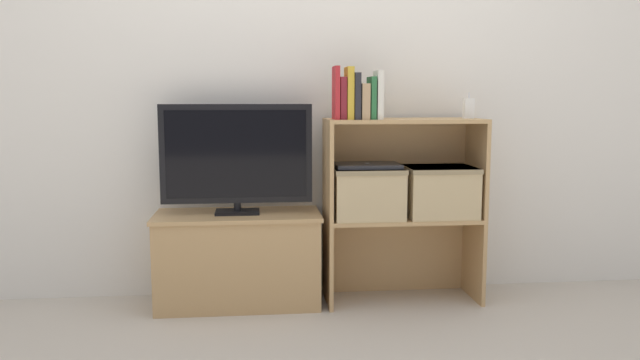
# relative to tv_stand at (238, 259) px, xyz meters

# --- Properties ---
(ground_plane) EXTENTS (16.00, 16.00, 0.00)m
(ground_plane) POSITION_rel_tv_stand_xyz_m (0.42, -0.18, -0.24)
(ground_plane) COLOR #BCB2A3
(wall_back) EXTENTS (10.00, 0.05, 2.40)m
(wall_back) POSITION_rel_tv_stand_xyz_m (0.42, 0.22, 0.96)
(wall_back) COLOR silver
(wall_back) RESTS_ON ground_plane
(tv_stand) EXTENTS (0.83, 0.38, 0.47)m
(tv_stand) POSITION_rel_tv_stand_xyz_m (0.00, 0.00, 0.00)
(tv_stand) COLOR tan
(tv_stand) RESTS_ON ground_plane
(tv) EXTENTS (0.75, 0.14, 0.55)m
(tv) POSITION_rel_tv_stand_xyz_m (0.00, -0.00, 0.53)
(tv) COLOR black
(tv) RESTS_ON tv_stand
(bookshelf_lower_tier) EXTENTS (0.79, 0.34, 0.44)m
(bookshelf_lower_tier) POSITION_rel_tv_stand_xyz_m (0.84, 0.05, 0.05)
(bookshelf_lower_tier) COLOR tan
(bookshelf_lower_tier) RESTS_ON ground_plane
(bookshelf_upper_tier) EXTENTS (0.79, 0.34, 0.50)m
(bookshelf_upper_tier) POSITION_rel_tv_stand_xyz_m (0.84, 0.05, 0.52)
(bookshelf_upper_tier) COLOR tan
(bookshelf_upper_tier) RESTS_ON bookshelf_lower_tier
(book_crimson) EXTENTS (0.02, 0.14, 0.26)m
(book_crimson) POSITION_rel_tv_stand_xyz_m (0.49, -0.08, 0.84)
(book_crimson) COLOR #B22328
(book_crimson) RESTS_ON bookshelf_upper_tier
(book_maroon) EXTENTS (0.03, 0.12, 0.20)m
(book_maroon) POSITION_rel_tv_stand_xyz_m (0.52, -0.08, 0.81)
(book_maroon) COLOR maroon
(book_maroon) RESTS_ON bookshelf_upper_tier
(book_mustard) EXTENTS (0.03, 0.14, 0.25)m
(book_mustard) POSITION_rel_tv_stand_xyz_m (0.55, -0.08, 0.83)
(book_mustard) COLOR gold
(book_mustard) RESTS_ON bookshelf_upper_tier
(book_charcoal) EXTENTS (0.03, 0.16, 0.22)m
(book_charcoal) POSITION_rel_tv_stand_xyz_m (0.59, -0.08, 0.82)
(book_charcoal) COLOR #232328
(book_charcoal) RESTS_ON bookshelf_upper_tier
(book_tan) EXTENTS (0.04, 0.15, 0.17)m
(book_tan) POSITION_rel_tv_stand_xyz_m (0.62, -0.08, 0.79)
(book_tan) COLOR tan
(book_tan) RESTS_ON bookshelf_upper_tier
(book_forest) EXTENTS (0.03, 0.14, 0.21)m
(book_forest) POSITION_rel_tv_stand_xyz_m (0.66, -0.08, 0.81)
(book_forest) COLOR #286638
(book_forest) RESTS_ON bookshelf_upper_tier
(book_ivory) EXTENTS (0.03, 0.14, 0.24)m
(book_ivory) POSITION_rel_tv_stand_xyz_m (0.70, -0.08, 0.83)
(book_ivory) COLOR silver
(book_ivory) RESTS_ON bookshelf_upper_tier
(baby_monitor) EXTENTS (0.05, 0.03, 0.13)m
(baby_monitor) POSITION_rel_tv_stand_xyz_m (1.18, -0.01, 0.76)
(baby_monitor) COLOR white
(baby_monitor) RESTS_ON bookshelf_upper_tier
(storage_basket_left) EXTENTS (0.35, 0.30, 0.26)m
(storage_basket_left) POSITION_rel_tv_stand_xyz_m (0.65, -0.03, 0.35)
(storage_basket_left) COLOR tan
(storage_basket_left) RESTS_ON bookshelf_lower_tier
(storage_basket_right) EXTENTS (0.35, 0.30, 0.26)m
(storage_basket_right) POSITION_rel_tv_stand_xyz_m (1.03, -0.03, 0.35)
(storage_basket_right) COLOR tan
(storage_basket_right) RESTS_ON bookshelf_lower_tier
(laptop) EXTENTS (0.33, 0.22, 0.02)m
(laptop) POSITION_rel_tv_stand_xyz_m (0.65, -0.03, 0.47)
(laptop) COLOR #2D2D33
(laptop) RESTS_ON storage_basket_left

